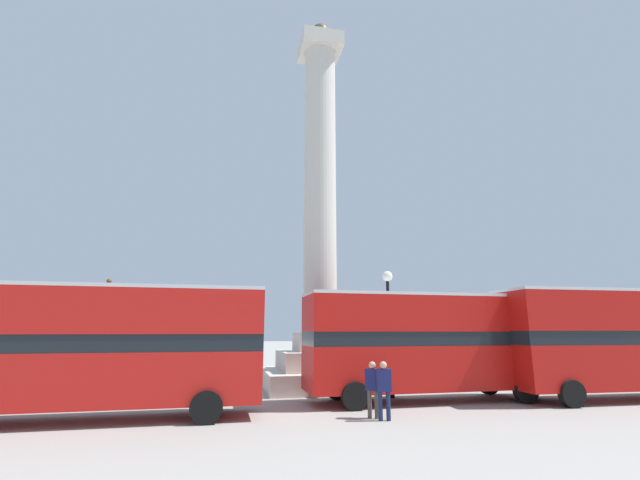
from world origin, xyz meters
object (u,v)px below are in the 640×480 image
pedestrian_by_plinth (373,386)px  street_lamp (389,319)px  bus_c (84,345)px  equestrian_statue (102,356)px  bus_a (427,341)px  pedestrian_near_lamp (384,386)px  monument_column (320,256)px  bus_b (617,339)px

pedestrian_by_plinth → street_lamp: bearing=107.0°
bus_c → street_lamp: 11.85m
equestrian_statue → street_lamp: equestrian_statue is taller
bus_a → pedestrian_near_lamp: 4.64m
monument_column → street_lamp: size_ratio=3.78×
bus_b → equestrian_statue: size_ratio=1.79×
equestrian_statue → bus_b: bearing=-48.8°
bus_a → street_lamp: size_ratio=1.86×
pedestrian_near_lamp → pedestrian_by_plinth: bearing=124.4°
bus_a → pedestrian_by_plinth: (-3.36, -2.73, -1.35)m
monument_column → bus_c: (-9.18, -6.15, -4.28)m
bus_a → pedestrian_by_plinth: size_ratio=5.64×
pedestrian_by_plinth → monument_column: bearing=136.6°
bus_c → pedestrian_near_lamp: bus_c is taller
bus_c → pedestrian_near_lamp: size_ratio=6.23×
street_lamp → pedestrian_by_plinth: 5.17m
monument_column → pedestrian_near_lamp: monument_column is taller
equestrian_statue → bus_a: bearing=-55.8°
monument_column → pedestrian_by_plinth: (0.10, -7.60, -5.61)m
bus_a → equestrian_statue: bearing=148.0°
bus_c → pedestrian_near_lamp: 9.78m
bus_b → equestrian_statue: (-22.70, 10.42, -0.99)m
equestrian_statue → pedestrian_by_plinth: size_ratio=3.16×
street_lamp → pedestrian_near_lamp: size_ratio=2.99×
bus_b → bus_c: bus_b is taller
street_lamp → pedestrian_near_lamp: bearing=-114.1°
monument_column → equestrian_statue: (-11.16, 4.15, -5.15)m
monument_column → bus_c: bearing=-146.2°
bus_c → bus_b: bearing=-0.3°
bus_b → bus_c: (-20.72, 0.11, -0.12)m
bus_c → pedestrian_near_lamp: bearing=-11.1°
monument_column → pedestrian_near_lamp: bearing=-87.7°
street_lamp → pedestrian_near_lamp: (-2.01, -4.49, -2.26)m
bus_a → bus_c: (-12.64, -1.28, -0.02)m
bus_c → equestrian_statue: size_ratio=2.01×
bus_b → pedestrian_by_plinth: (-11.44, -1.33, -1.45)m
equestrian_statue → bus_c: bearing=-103.3°
pedestrian_near_lamp → equestrian_statue: bearing=140.1°
bus_a → street_lamp: (-1.12, 1.33, 0.93)m
monument_column → street_lamp: monument_column is taller
monument_column → bus_a: 7.33m
bus_c → equestrian_statue: 10.53m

